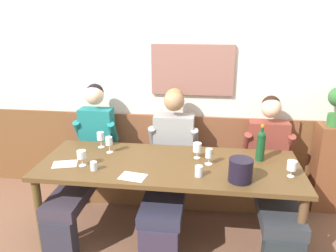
{
  "coord_description": "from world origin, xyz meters",
  "views": [
    {
      "loc": [
        0.34,
        -2.52,
        2.02
      ],
      "look_at": [
        -0.05,
        0.45,
        1.0
      ],
      "focal_mm": 35.37,
      "sensor_mm": 36.0,
      "label": 1
    }
  ],
  "objects_px": {
    "wine_glass_near_bucket": "(209,154)",
    "water_tumbler_right": "(94,166)",
    "person_right_seat": "(272,171)",
    "wine_glass_mid_left": "(82,155)",
    "ice_bucket": "(241,170)",
    "wine_glass_left_end": "(292,166)",
    "person_left_seat": "(170,161)",
    "wine_glass_center_front": "(109,142)",
    "dining_table": "(169,171)",
    "person_center_right_seat": "(87,156)",
    "water_tumbler_left": "(199,171)",
    "wine_glass_right_end": "(101,137)",
    "wine_glass_mid_right": "(197,148)",
    "wine_bottle_green_tall": "(261,145)",
    "wall_bench": "(176,176)"
  },
  "relations": [
    {
      "from": "wall_bench",
      "to": "wine_bottle_green_tall",
      "type": "relative_size",
      "value": 7.69
    },
    {
      "from": "wine_glass_left_end",
      "to": "wine_glass_mid_right",
      "type": "bearing_deg",
      "value": 160.94
    },
    {
      "from": "person_center_right_seat",
      "to": "ice_bucket",
      "type": "xyz_separation_m",
      "value": [
        1.49,
        -0.56,
        0.21
      ]
    },
    {
      "from": "person_right_seat",
      "to": "wine_glass_mid_left",
      "type": "height_order",
      "value": "person_right_seat"
    },
    {
      "from": "ice_bucket",
      "to": "wine_glass_near_bucket",
      "type": "height_order",
      "value": "ice_bucket"
    },
    {
      "from": "person_right_seat",
      "to": "wall_bench",
      "type": "bearing_deg",
      "value": 157.46
    },
    {
      "from": "person_left_seat",
      "to": "wine_glass_mid_left",
      "type": "distance_m",
      "value": 0.89
    },
    {
      "from": "wine_glass_left_end",
      "to": "water_tumbler_right",
      "type": "distance_m",
      "value": 1.64
    },
    {
      "from": "wall_bench",
      "to": "wine_glass_left_end",
      "type": "xyz_separation_m",
      "value": [
        1.02,
        -0.8,
        0.57
      ]
    },
    {
      "from": "dining_table",
      "to": "water_tumbler_right",
      "type": "relative_size",
      "value": 30.61
    },
    {
      "from": "wall_bench",
      "to": "wine_glass_center_front",
      "type": "bearing_deg",
      "value": -139.48
    },
    {
      "from": "wine_glass_near_bucket",
      "to": "wine_glass_center_front",
      "type": "xyz_separation_m",
      "value": [
        -0.95,
        0.14,
        0.01
      ]
    },
    {
      "from": "person_center_right_seat",
      "to": "wine_glass_near_bucket",
      "type": "height_order",
      "value": "person_center_right_seat"
    },
    {
      "from": "person_left_seat",
      "to": "wine_glass_mid_right",
      "type": "relative_size",
      "value": 8.68
    },
    {
      "from": "wine_glass_center_front",
      "to": "water_tumbler_right",
      "type": "height_order",
      "value": "wine_glass_center_front"
    },
    {
      "from": "ice_bucket",
      "to": "wine_glass_left_end",
      "type": "height_order",
      "value": "ice_bucket"
    },
    {
      "from": "wine_glass_mid_left",
      "to": "wine_glass_center_front",
      "type": "height_order",
      "value": "wine_glass_center_front"
    },
    {
      "from": "ice_bucket",
      "to": "wine_glass_left_end",
      "type": "xyz_separation_m",
      "value": [
        0.42,
        0.13,
        -0.0
      ]
    },
    {
      "from": "person_center_right_seat",
      "to": "water_tumbler_left",
      "type": "distance_m",
      "value": 1.29
    },
    {
      "from": "ice_bucket",
      "to": "wine_glass_mid_right",
      "type": "height_order",
      "value": "ice_bucket"
    },
    {
      "from": "person_center_right_seat",
      "to": "person_right_seat",
      "type": "height_order",
      "value": "person_center_right_seat"
    },
    {
      "from": "wine_glass_right_end",
      "to": "wine_glass_center_front",
      "type": "relative_size",
      "value": 1.0
    },
    {
      "from": "wine_glass_near_bucket",
      "to": "wine_glass_right_end",
      "type": "xyz_separation_m",
      "value": [
        -1.07,
        0.26,
        0.01
      ]
    },
    {
      "from": "dining_table",
      "to": "wine_glass_near_bucket",
      "type": "height_order",
      "value": "wine_glass_near_bucket"
    },
    {
      "from": "wine_glass_mid_right",
      "to": "wine_glass_near_bucket",
      "type": "height_order",
      "value": "wine_glass_mid_right"
    },
    {
      "from": "person_right_seat",
      "to": "water_tumbler_left",
      "type": "distance_m",
      "value": 0.87
    },
    {
      "from": "dining_table",
      "to": "wine_glass_right_end",
      "type": "xyz_separation_m",
      "value": [
        -0.72,
        0.29,
        0.19
      ]
    },
    {
      "from": "person_center_right_seat",
      "to": "person_right_seat",
      "type": "distance_m",
      "value": 1.85
    },
    {
      "from": "wine_glass_near_bucket",
      "to": "water_tumbler_left",
      "type": "bearing_deg",
      "value": -107.65
    },
    {
      "from": "person_right_seat",
      "to": "wine_glass_near_bucket",
      "type": "distance_m",
      "value": 0.71
    },
    {
      "from": "dining_table",
      "to": "person_right_seat",
      "type": "bearing_deg",
      "value": 16.51
    },
    {
      "from": "wall_bench",
      "to": "wine_glass_mid_left",
      "type": "xyz_separation_m",
      "value": [
        -0.75,
        -0.83,
        0.57
      ]
    },
    {
      "from": "wine_glass_right_end",
      "to": "wine_glass_mid_left",
      "type": "relative_size",
      "value": 1.12
    },
    {
      "from": "person_left_seat",
      "to": "wine_glass_near_bucket",
      "type": "xyz_separation_m",
      "value": [
        0.38,
        -0.29,
        0.22
      ]
    },
    {
      "from": "person_left_seat",
      "to": "wine_glass_center_front",
      "type": "xyz_separation_m",
      "value": [
        -0.57,
        -0.15,
        0.23
      ]
    },
    {
      "from": "person_center_right_seat",
      "to": "person_left_seat",
      "type": "xyz_separation_m",
      "value": [
        0.86,
        0.01,
        -0.01
      ]
    },
    {
      "from": "water_tumbler_left",
      "to": "wine_bottle_green_tall",
      "type": "bearing_deg",
      "value": 35.73
    },
    {
      "from": "water_tumbler_left",
      "to": "dining_table",
      "type": "bearing_deg",
      "value": 142.07
    },
    {
      "from": "dining_table",
      "to": "wine_glass_mid_right",
      "type": "height_order",
      "value": "wine_glass_mid_right"
    },
    {
      "from": "wall_bench",
      "to": "wine_glass_mid_left",
      "type": "height_order",
      "value": "wall_bench"
    },
    {
      "from": "wine_glass_near_bucket",
      "to": "water_tumbler_right",
      "type": "relative_size",
      "value": 1.93
    },
    {
      "from": "wine_glass_right_end",
      "to": "water_tumbler_right",
      "type": "distance_m",
      "value": 0.52
    },
    {
      "from": "wine_bottle_green_tall",
      "to": "wine_glass_right_end",
      "type": "distance_m",
      "value": 1.53
    },
    {
      "from": "person_left_seat",
      "to": "water_tumbler_left",
      "type": "relative_size",
      "value": 14.36
    },
    {
      "from": "wine_glass_center_front",
      "to": "wine_glass_near_bucket",
      "type": "bearing_deg",
      "value": -8.5
    },
    {
      "from": "water_tumbler_right",
      "to": "water_tumbler_left",
      "type": "xyz_separation_m",
      "value": [
        0.89,
        0.0,
        0.01
      ]
    },
    {
      "from": "wall_bench",
      "to": "wine_glass_left_end",
      "type": "relative_size",
      "value": 18.95
    },
    {
      "from": "dining_table",
      "to": "wine_glass_left_end",
      "type": "relative_size",
      "value": 16.77
    },
    {
      "from": "person_right_seat",
      "to": "ice_bucket",
      "type": "height_order",
      "value": "person_right_seat"
    },
    {
      "from": "dining_table",
      "to": "wine_bottle_green_tall",
      "type": "bearing_deg",
      "value": 12.05
    }
  ]
}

